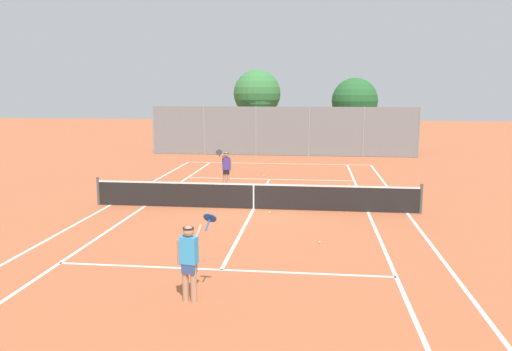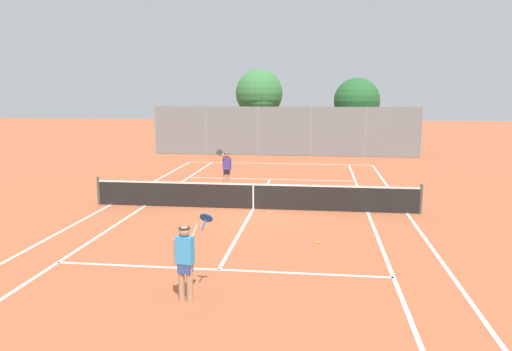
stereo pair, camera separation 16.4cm
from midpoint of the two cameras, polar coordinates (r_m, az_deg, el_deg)
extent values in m
plane|color=#B25B38|center=(18.37, -0.06, -3.85)|extent=(120.00, 120.00, 0.00)
cube|color=silver|center=(30.01, 2.82, 1.37)|extent=(11.00, 0.10, 0.01)
cube|color=silver|center=(19.81, -16.07, -3.23)|extent=(0.10, 23.80, 0.01)
cube|color=silver|center=(18.51, 17.13, -4.17)|extent=(0.10, 23.80, 0.01)
cube|color=silver|center=(19.31, -12.32, -3.40)|extent=(0.10, 23.80, 0.01)
cube|color=silver|center=(18.32, 12.90, -4.12)|extent=(0.10, 23.80, 0.01)
cube|color=silver|center=(12.30, -3.90, -10.68)|extent=(8.26, 0.10, 0.01)
cube|color=silver|center=(24.60, 1.83, -0.42)|extent=(8.26, 0.10, 0.01)
cube|color=silver|center=(18.37, -0.06, -3.84)|extent=(0.10, 12.80, 0.01)
cylinder|color=#474C47|center=(19.88, -17.33, -1.68)|extent=(0.10, 0.10, 1.07)
cylinder|color=#474C47|center=(18.48, 18.59, -2.57)|extent=(0.10, 0.10, 1.07)
cube|color=black|center=(18.26, -0.06, -2.43)|extent=(11.90, 0.02, 0.89)
cube|color=white|center=(18.18, -0.06, -1.03)|extent=(11.90, 0.03, 0.06)
cube|color=white|center=(18.27, -0.06, -2.49)|extent=(0.05, 0.03, 0.89)
cylinder|color=tan|center=(10.53, -8.05, -11.95)|extent=(0.13, 0.13, 0.82)
cylinder|color=tan|center=(10.46, -7.13, -12.08)|extent=(0.13, 0.13, 0.82)
cube|color=#334C8C|center=(10.38, -7.63, -10.32)|extent=(0.31, 0.22, 0.24)
cube|color=#3399D8|center=(10.26, -7.68, -8.42)|extent=(0.37, 0.25, 0.56)
sphere|color=tan|center=(10.15, -7.73, -6.33)|extent=(0.22, 0.22, 0.22)
cylinder|color=black|center=(10.13, -7.74, -5.97)|extent=(0.23, 0.23, 0.02)
cylinder|color=tan|center=(10.37, -8.79, -8.61)|extent=(0.08, 0.08, 0.52)
cylinder|color=tan|center=(10.25, -6.72, -6.73)|extent=(0.16, 0.46, 0.35)
cylinder|color=#1E4C99|center=(10.38, -5.50, -5.57)|extent=(0.07, 0.25, 0.22)
cylinder|color=#1E4C99|center=(10.46, -5.26, -4.83)|extent=(0.31, 0.24, 0.23)
cylinder|color=tan|center=(22.43, -2.91, -0.35)|extent=(0.13, 0.13, 0.82)
cylinder|color=tan|center=(22.44, -3.37, -0.35)|extent=(0.13, 0.13, 0.82)
cube|color=black|center=(22.38, -3.15, 0.49)|extent=(0.30, 0.21, 0.24)
cube|color=#4C388C|center=(22.33, -3.16, 1.40)|extent=(0.36, 0.23, 0.56)
sphere|color=tan|center=(22.27, -3.17, 2.39)|extent=(0.22, 0.22, 0.22)
cylinder|color=black|center=(22.27, -3.17, 2.56)|extent=(0.23, 0.23, 0.02)
cylinder|color=tan|center=(22.32, -2.59, 1.24)|extent=(0.08, 0.08, 0.52)
cylinder|color=tan|center=(22.16, -3.53, 2.09)|extent=(0.12, 0.46, 0.35)
cylinder|color=black|center=(21.90, -3.94, 2.42)|extent=(0.05, 0.25, 0.22)
cylinder|color=black|center=(21.77, -3.97, 2.67)|extent=(0.30, 0.22, 0.23)
sphere|color=#D1DB33|center=(23.49, -8.15, -0.91)|extent=(0.07, 0.07, 0.07)
sphere|color=#D1DB33|center=(23.26, 10.88, -1.09)|extent=(0.07, 0.07, 0.07)
sphere|color=#D1DB33|center=(14.39, 7.41, -7.59)|extent=(0.07, 0.07, 0.07)
sphere|color=#D1DB33|center=(17.73, 1.77, -4.24)|extent=(0.07, 0.07, 0.07)
sphere|color=#D1DB33|center=(19.02, -3.40, -3.30)|extent=(0.07, 0.07, 0.07)
sphere|color=#D1DB33|center=(25.38, 1.19, -0.05)|extent=(0.07, 0.07, 0.07)
cylinder|color=gray|center=(35.38, -11.30, 5.13)|extent=(0.08, 0.08, 3.31)
cylinder|color=gray|center=(34.42, -5.62, 5.15)|extent=(0.08, 0.08, 3.31)
cylinder|color=gray|center=(33.81, 0.32, 5.12)|extent=(0.08, 0.08, 3.31)
cylinder|color=gray|center=(33.57, 6.41, 5.02)|extent=(0.08, 0.08, 3.31)
cylinder|color=gray|center=(33.70, 12.52, 4.88)|extent=(0.08, 0.08, 3.31)
cylinder|color=gray|center=(34.22, 18.51, 4.68)|extent=(0.08, 0.08, 3.31)
cube|color=slate|center=(33.64, 3.35, 5.08)|extent=(17.87, 0.02, 3.27)
cylinder|color=brown|center=(37.33, 0.48, 5.24)|extent=(0.22, 0.22, 2.93)
sphere|color=#387A3D|center=(37.23, 0.48, 9.36)|extent=(3.47, 3.47, 3.47)
sphere|color=#387A3D|center=(36.88, 0.59, 8.69)|extent=(2.57, 2.57, 2.57)
cylinder|color=brown|center=(36.47, 11.46, 4.61)|extent=(0.30, 0.30, 2.50)
sphere|color=#26602D|center=(36.35, 11.58, 8.35)|extent=(3.24, 3.24, 3.24)
sphere|color=#26602D|center=(36.02, 11.56, 7.70)|extent=(2.01, 2.01, 2.01)
camera|label=1|loc=(0.08, -89.76, 0.04)|focal=35.00mm
camera|label=2|loc=(0.08, 90.24, -0.04)|focal=35.00mm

